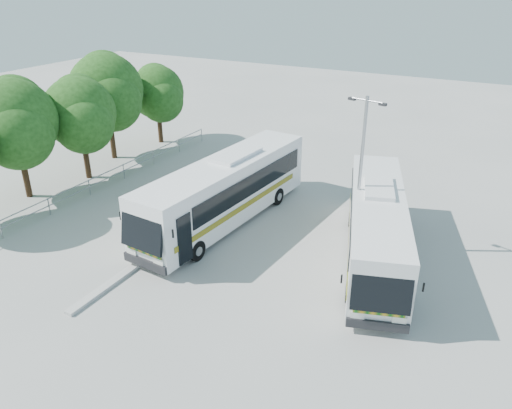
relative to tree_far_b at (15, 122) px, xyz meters
The scene contains 10 objects.
ground 13.85m from the tree_far_b, ahead, with size 100.00×100.00×0.00m, color #A6A6A1.
kerb_divider 11.65m from the tree_far_b, ahead, with size 0.40×16.00×0.15m, color #B2B2AD.
railing 5.62m from the tree_far_b, 42.90° to the left, with size 0.06×22.00×1.00m.
tree_far_b is the anchor object (origin of this frame).
tree_far_c 4.01m from the tree_far_b, 77.09° to the left, with size 4.97×4.69×6.49m.
tree_far_d 7.61m from the tree_far_b, 92.23° to the left, with size 5.62×5.30×7.33m.
tree_far_e 12.13m from the tree_far_b, 88.17° to the left, with size 4.54×4.28×5.92m.
coach_main 12.58m from the tree_far_b, 12.09° to the left, with size 3.51×12.41×3.40m.
coach_adjacent 20.35m from the tree_far_b, ahead, with size 5.47×11.44×3.13m.
lamppost 19.15m from the tree_far_b, ahead, with size 1.79×0.62×7.40m.
Camera 1 is at (11.52, -16.45, 12.10)m, focal length 35.00 mm.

